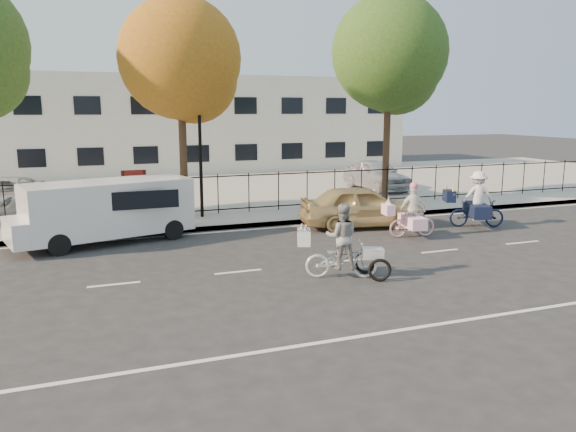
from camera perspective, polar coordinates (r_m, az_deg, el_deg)
name	(u,v)px	position (r m, az deg, el deg)	size (l,w,h in m)	color
ground	(238,272)	(14.22, -5.05, -5.69)	(120.00, 120.00, 0.00)	#333334
road_markings	(238,272)	(14.21, -5.06, -5.67)	(60.00, 9.52, 0.01)	silver
curb	(198,229)	(18.97, -9.10, -1.33)	(60.00, 0.10, 0.15)	#A8A399
sidewalk	(192,223)	(19.98, -9.69, -0.73)	(60.00, 2.20, 0.15)	#A8A399
parking_lot	(158,189)	(28.66, -13.02, 2.64)	(60.00, 15.60, 0.15)	#A8A399
iron_fence	(186,196)	(20.90, -10.33, 2.06)	(58.00, 0.06, 1.50)	black
building	(136,125)	(38.34, -15.19, 8.95)	(34.00, 10.00, 6.00)	silver
lamppost	(200,135)	(20.39, -8.94, 8.13)	(0.36, 0.36, 4.33)	black
street_sign	(134,185)	(20.20, -15.35, 3.02)	(0.85, 0.06, 1.80)	black
zebra_trike	(342,249)	(13.59, 5.47, -3.41)	(2.10, 1.38, 1.82)	white
unicorn_bike	(412,217)	(18.23, 12.45, -0.09)	(1.78, 1.26, 1.77)	#D9A5B3
bull_bike	(476,205)	(20.39, 18.58, 1.09)	(2.15, 1.53, 1.94)	black
white_van	(106,209)	(17.92, -18.04, 0.70)	(5.67, 3.00, 1.89)	white
gold_sedan	(362,206)	(19.48, 7.54, 0.98)	(1.71, 4.26, 1.45)	tan
pedestrian	(112,205)	(19.11, -17.41, 1.08)	(0.59, 0.39, 1.61)	black
lot_car_b	(2,197)	(23.26, -27.02, 1.76)	(2.26, 4.91, 1.36)	silver
lot_car_d	(376,174)	(27.68, 8.94, 4.20)	(1.73, 4.31, 1.47)	#B6B8BE
tree_mid	(184,65)	(21.11, -10.54, 14.89)	(4.35, 4.35, 7.97)	#442D1D
tree_east	(392,58)	(24.11, 10.47, 15.46)	(4.70, 4.70, 8.63)	#442D1D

